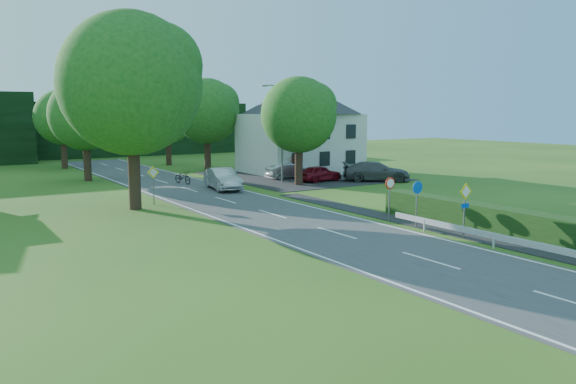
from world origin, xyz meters
TOP-DOWN VIEW (x-y plane):
  - road at (0.00, 20.00)m, footprint 7.00×80.00m
  - parking_pad at (12.00, 33.00)m, footprint 14.00×16.00m
  - line_edge_left at (-3.25, 20.00)m, footprint 0.12×80.00m
  - line_edge_right at (3.25, 20.00)m, footprint 0.12×80.00m
  - line_centre at (0.00, 20.00)m, footprint 0.12×80.00m
  - tree_main at (-6.00, 24.00)m, footprint 9.40×9.40m
  - tree_left_far at (-5.00, 40.00)m, footprint 7.00×7.00m
  - tree_right_far at (7.00, 42.00)m, footprint 7.40×7.40m
  - tree_left_back at (-4.50, 52.00)m, footprint 6.60×6.60m
  - tree_right_back at (6.00, 50.00)m, footprint 6.20×6.20m
  - tree_right_mid at (8.50, 28.00)m, footprint 7.00×7.00m
  - treeline_right at (8.00, 66.00)m, footprint 30.00×5.00m
  - house_white at (14.00, 36.00)m, footprint 10.60×8.40m
  - streetlight at (8.06, 30.00)m, footprint 2.03×0.18m
  - sign_priority_right at (4.30, 7.98)m, footprint 0.78×0.09m
  - sign_roundabout at (4.30, 10.98)m, footprint 0.64×0.08m
  - sign_speed_limit at (4.30, 12.97)m, footprint 0.64×0.11m
  - sign_priority_left at (-4.50, 24.98)m, footprint 0.78×0.09m
  - moving_car at (2.15, 28.74)m, footprint 2.45×5.08m
  - motorcycle at (0.94, 33.57)m, footprint 1.16×2.10m
  - parked_car_red at (11.17, 28.85)m, footprint 4.07×1.92m
  - parked_car_silver_a at (10.25, 32.02)m, footprint 4.24×1.99m
  - parked_car_grey at (15.35, 26.50)m, footprint 5.90×5.05m
  - parked_car_silver_b at (18.00, 34.00)m, footprint 5.80×4.33m
  - parasol at (10.37, 31.67)m, footprint 2.68×2.70m

SIDE VIEW (x-z plane):
  - road at x=0.00m, z-range 0.00..0.04m
  - parking_pad at x=12.00m, z-range 0.00..0.04m
  - line_edge_left at x=-3.25m, z-range 0.04..0.05m
  - line_edge_right at x=3.25m, z-range 0.04..0.05m
  - line_centre at x=0.00m, z-range 0.04..0.05m
  - motorcycle at x=0.94m, z-range 0.04..1.09m
  - parked_car_silver_a at x=10.25m, z-range 0.04..1.38m
  - parked_car_red at x=11.17m, z-range 0.04..1.38m
  - parked_car_silver_b at x=18.00m, z-range 0.04..1.51m
  - moving_car at x=2.15m, z-range 0.04..1.65m
  - parked_car_grey at x=15.35m, z-range 0.04..1.66m
  - parasol at x=10.37m, z-range 0.04..1.97m
  - sign_roundabout at x=4.30m, z-range 0.49..2.86m
  - sign_priority_left at x=-4.50m, z-range 0.50..2.94m
  - sign_speed_limit at x=4.30m, z-range 0.58..2.95m
  - sign_priority_right at x=4.30m, z-range 0.50..3.09m
  - treeline_right at x=8.00m, z-range 0.00..7.00m
  - tree_right_back at x=6.00m, z-range 0.00..7.56m
  - tree_left_back at x=-4.50m, z-range 0.00..8.07m
  - tree_left_far at x=-5.00m, z-range 0.00..8.58m
  - tree_right_mid at x=8.50m, z-range 0.00..8.58m
  - house_white at x=14.00m, z-range 0.11..8.71m
  - streetlight at x=8.06m, z-range 0.46..8.46m
  - tree_right_far at x=7.00m, z-range 0.00..9.09m
  - tree_main at x=-6.00m, z-range 0.00..11.64m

